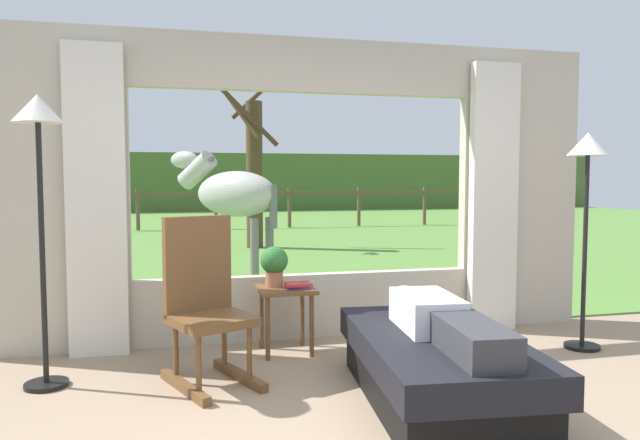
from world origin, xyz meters
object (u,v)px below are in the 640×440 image
(rocking_chair, at_px, (205,302))
(side_table, at_px, (286,299))
(pasture_tree, at_px, (254,168))
(floor_lamp_left, at_px, (39,152))
(floor_lamp_right, at_px, (587,175))
(horse, at_px, (231,195))
(recliner_sofa, at_px, (436,367))
(potted_plant, at_px, (274,264))
(reclining_person, at_px, (441,320))
(book_stack, at_px, (298,285))

(rocking_chair, distance_m, side_table, 0.85)
(rocking_chair, relative_size, pasture_tree, 0.32)
(rocking_chair, relative_size, floor_lamp_left, 0.59)
(rocking_chair, distance_m, floor_lamp_right, 3.13)
(floor_lamp_left, distance_m, pasture_tree, 7.80)
(rocking_chair, height_order, horse, horse)
(recliner_sofa, relative_size, potted_plant, 5.57)
(horse, distance_m, pasture_tree, 3.77)
(potted_plant, bearing_deg, horse, 90.29)
(rocking_chair, bearing_deg, side_table, 16.98)
(rocking_chair, height_order, floor_lamp_left, floor_lamp_left)
(side_table, relative_size, horse, 0.30)
(recliner_sofa, bearing_deg, reclining_person, -84.30)
(side_table, bearing_deg, floor_lamp_right, -10.98)
(potted_plant, relative_size, floor_lamp_right, 0.18)
(rocking_chair, distance_m, book_stack, 0.87)
(recliner_sofa, distance_m, floor_lamp_left, 2.87)
(reclining_person, relative_size, side_table, 2.76)
(recliner_sofa, height_order, potted_plant, potted_plant)
(potted_plant, height_order, floor_lamp_right, floor_lamp_right)
(book_stack, relative_size, floor_lamp_left, 0.11)
(side_table, height_order, book_stack, book_stack)
(horse, bearing_deg, pasture_tree, 33.29)
(reclining_person, height_order, potted_plant, potted_plant)
(floor_lamp_left, height_order, horse, floor_lamp_left)
(recliner_sofa, distance_m, potted_plant, 1.60)
(book_stack, xyz_separation_m, horse, (-0.18, 3.44, 0.61))
(reclining_person, relative_size, pasture_tree, 0.41)
(side_table, distance_m, pasture_tree, 7.16)
(recliner_sofa, height_order, reclining_person, reclining_person)
(rocking_chair, xyz_separation_m, book_stack, (0.74, 0.46, -0.00))
(potted_plant, bearing_deg, pasture_tree, 83.71)
(reclining_person, relative_size, book_stack, 6.99)
(horse, bearing_deg, floor_lamp_left, -157.44)
(rocking_chair, height_order, potted_plant, rocking_chair)
(reclining_person, distance_m, floor_lamp_right, 2.05)
(side_table, distance_m, floor_lamp_right, 2.59)
(reclining_person, xyz_separation_m, floor_lamp_right, (1.65, 0.84, 0.88))
(rocking_chair, bearing_deg, reclining_person, -51.65)
(potted_plant, distance_m, floor_lamp_left, 1.87)
(potted_plant, relative_size, horse, 0.18)
(potted_plant, bearing_deg, floor_lamp_left, -164.43)
(side_table, bearing_deg, potted_plant, 143.13)
(book_stack, bearing_deg, recliner_sofa, -62.22)
(recliner_sofa, bearing_deg, potted_plant, 126.80)
(potted_plant, relative_size, book_stack, 1.56)
(floor_lamp_left, relative_size, horse, 1.11)
(floor_lamp_left, bearing_deg, floor_lamp_right, -1.00)
(rocking_chair, height_order, side_table, rocking_chair)
(book_stack, height_order, floor_lamp_left, floor_lamp_left)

